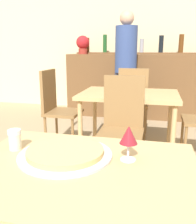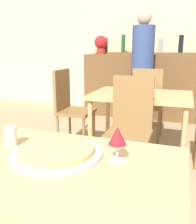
% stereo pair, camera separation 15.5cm
% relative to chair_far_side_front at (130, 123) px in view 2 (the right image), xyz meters
% --- Properties ---
extents(wall_back, '(8.00, 0.05, 2.80)m').
position_rel_chair_far_side_front_xyz_m(wall_back, '(-0.01, 2.86, 0.84)').
color(wall_back, beige).
rests_on(wall_back, ground_plane).
extents(dining_table_near, '(0.99, 0.76, 0.73)m').
position_rel_chair_far_side_front_xyz_m(dining_table_near, '(-0.01, -1.29, 0.09)').
color(dining_table_near, tan).
rests_on(dining_table_near, ground_plane).
extents(dining_table_far, '(1.08, 0.77, 0.73)m').
position_rel_chair_far_side_front_xyz_m(dining_table_far, '(-0.00, 0.55, 0.10)').
color(dining_table_far, tan).
rests_on(dining_table_far, ground_plane).
extents(bar_counter, '(2.60, 0.56, 1.12)m').
position_rel_chair_far_side_front_xyz_m(bar_counter, '(-0.01, 2.36, 0.00)').
color(bar_counter, brown).
rests_on(bar_counter, ground_plane).
extents(bar_back_shelf, '(2.39, 0.24, 0.35)m').
position_rel_chair_far_side_front_xyz_m(bar_back_shelf, '(0.03, 2.50, 0.64)').
color(bar_back_shelf, brown).
rests_on(bar_back_shelf, bar_counter).
extents(chair_far_side_front, '(0.40, 0.40, 0.97)m').
position_rel_chair_far_side_front_xyz_m(chair_far_side_front, '(0.00, 0.00, 0.00)').
color(chair_far_side_front, olive).
rests_on(chair_far_side_front, ground_plane).
extents(chair_far_side_back, '(0.40, 0.40, 0.97)m').
position_rel_chair_far_side_front_xyz_m(chair_far_side_back, '(-0.00, 1.09, 0.00)').
color(chair_far_side_back, olive).
rests_on(chair_far_side_back, ground_plane).
extents(chair_far_side_left, '(0.40, 0.40, 0.97)m').
position_rel_chair_far_side_front_xyz_m(chair_far_side_left, '(-0.87, 0.55, 0.00)').
color(chair_far_side_left, olive).
rests_on(chair_far_side_left, ground_plane).
extents(pizza_tray, '(0.43, 0.43, 0.04)m').
position_rel_chair_far_side_front_xyz_m(pizza_tray, '(-0.10, -1.20, 0.19)').
color(pizza_tray, '#B7B7BC').
rests_on(pizza_tray, dining_table_near).
extents(cheese_shaker, '(0.06, 0.06, 0.10)m').
position_rel_chair_far_side_front_xyz_m(cheese_shaker, '(-0.37, -1.18, 0.22)').
color(cheese_shaker, beige).
rests_on(cheese_shaker, dining_table_near).
extents(person_standing, '(0.34, 0.34, 1.77)m').
position_rel_chair_far_side_front_xyz_m(person_standing, '(-0.20, 1.78, 0.41)').
color(person_standing, '#2D2D38').
rests_on(person_standing, ground_plane).
extents(wine_glass, '(0.08, 0.08, 0.16)m').
position_rel_chair_far_side_front_xyz_m(wine_glass, '(0.19, -1.18, 0.29)').
color(wine_glass, silver).
rests_on(wine_glass, dining_table_near).
extents(potted_plant, '(0.24, 0.24, 0.33)m').
position_rel_chair_far_side_front_xyz_m(potted_plant, '(-1.06, 2.31, 0.75)').
color(potted_plant, maroon).
rests_on(potted_plant, bar_counter).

